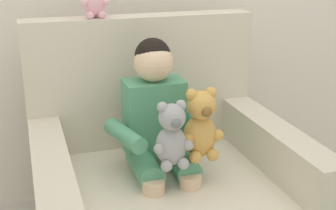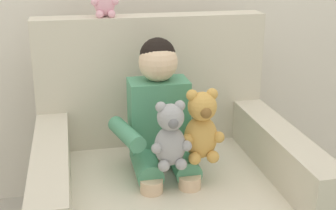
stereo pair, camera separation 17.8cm
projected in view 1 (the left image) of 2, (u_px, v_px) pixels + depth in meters
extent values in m
cube|color=beige|center=(173.00, 198.00, 1.97)|extent=(0.83, 0.86, 0.12)
cube|color=beige|center=(141.00, 80.00, 2.30)|extent=(1.11, 0.14, 0.64)
cube|color=beige|center=(53.00, 181.00, 1.78)|extent=(0.14, 0.86, 0.20)
cube|color=beige|center=(277.00, 148.00, 2.06)|extent=(0.14, 0.86, 0.20)
cube|color=#4C9370|center=(154.00, 117.00, 2.08)|extent=(0.26, 0.16, 0.34)
sphere|color=beige|center=(153.00, 62.00, 1.99)|extent=(0.17, 0.17, 0.17)
sphere|color=black|center=(153.00, 56.00, 1.99)|extent=(0.16, 0.16, 0.16)
cylinder|color=#4C9370|center=(145.00, 167.00, 1.99)|extent=(0.11, 0.26, 0.11)
cylinder|color=#4C9370|center=(180.00, 161.00, 2.04)|extent=(0.11, 0.26, 0.11)
cylinder|color=beige|center=(190.00, 207.00, 1.97)|extent=(0.09, 0.09, 0.30)
cylinder|color=#4C9370|center=(125.00, 136.00, 1.93)|extent=(0.13, 0.27, 0.07)
cylinder|color=#4C9370|center=(197.00, 127.00, 2.02)|extent=(0.13, 0.27, 0.07)
ellipsoid|color=gold|center=(200.00, 136.00, 1.93)|extent=(0.14, 0.12, 0.18)
sphere|color=gold|center=(202.00, 105.00, 1.88)|extent=(0.12, 0.12, 0.12)
sphere|color=brown|center=(207.00, 112.00, 1.83)|extent=(0.05, 0.05, 0.05)
sphere|color=gold|center=(192.00, 95.00, 1.86)|extent=(0.05, 0.05, 0.05)
sphere|color=gold|center=(188.00, 139.00, 1.88)|extent=(0.05, 0.05, 0.05)
sphere|color=gold|center=(195.00, 157.00, 1.90)|extent=(0.05, 0.05, 0.05)
sphere|color=gold|center=(211.00, 93.00, 1.88)|extent=(0.05, 0.05, 0.05)
sphere|color=gold|center=(218.00, 135.00, 1.92)|extent=(0.05, 0.05, 0.05)
sphere|color=gold|center=(213.00, 155.00, 1.92)|extent=(0.05, 0.05, 0.05)
ellipsoid|color=#9E9EA3|center=(171.00, 146.00, 1.86)|extent=(0.13, 0.11, 0.17)
sphere|color=#9E9EA3|center=(172.00, 117.00, 1.81)|extent=(0.11, 0.11, 0.11)
sphere|color=slate|center=(176.00, 123.00, 1.77)|extent=(0.04, 0.04, 0.04)
sphere|color=#9E9EA3|center=(162.00, 107.00, 1.79)|extent=(0.04, 0.04, 0.04)
sphere|color=#9E9EA3|center=(159.00, 149.00, 1.81)|extent=(0.04, 0.04, 0.04)
sphere|color=#9E9EA3|center=(166.00, 166.00, 1.83)|extent=(0.05, 0.05, 0.05)
sphere|color=#9E9EA3|center=(181.00, 105.00, 1.81)|extent=(0.04, 0.04, 0.04)
sphere|color=#9E9EA3|center=(188.00, 145.00, 1.85)|extent=(0.04, 0.04, 0.04)
sphere|color=#9E9EA3|center=(183.00, 164.00, 1.85)|extent=(0.05, 0.05, 0.05)
ellipsoid|color=#EAA8BC|center=(94.00, 3.00, 2.11)|extent=(0.10, 0.08, 0.13)
sphere|color=#EAA8BC|center=(85.00, 3.00, 2.07)|extent=(0.03, 0.03, 0.03)
sphere|color=#EAA8BC|center=(90.00, 15.00, 2.08)|extent=(0.04, 0.04, 0.04)
sphere|color=#EAA8BC|center=(105.00, 2.00, 2.10)|extent=(0.03, 0.03, 0.03)
sphere|color=#EAA8BC|center=(102.00, 15.00, 2.10)|extent=(0.04, 0.04, 0.04)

